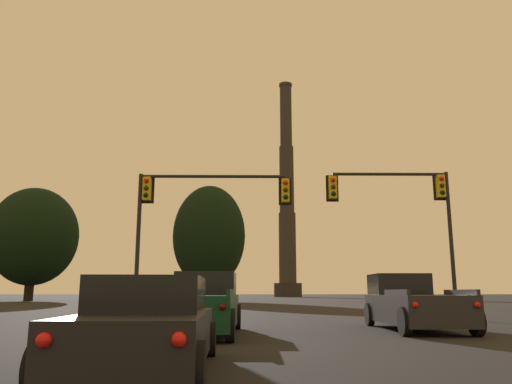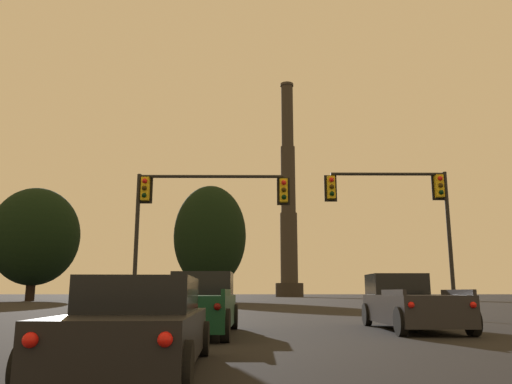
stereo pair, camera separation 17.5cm
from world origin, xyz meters
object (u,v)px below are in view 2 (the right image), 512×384
object	(u,v)px
pickup_truck_right_lane_front	(409,304)
smokestack	(288,209)
traffic_light_overhead_left	(189,206)
pickup_truck_left_lane_front	(198,305)
sedan_left_lane_second	(139,326)
traffic_light_overhead_right	(408,205)

from	to	relation	value
pickup_truck_right_lane_front	smokestack	bearing A→B (deg)	88.66
traffic_light_overhead_left	smokestack	bearing A→B (deg)	83.55
smokestack	pickup_truck_right_lane_front	bearing A→B (deg)	-92.16
traffic_light_overhead_left	smokestack	xyz separation A→B (m)	(12.14, 107.34, 17.65)
pickup_truck_left_lane_front	pickup_truck_right_lane_front	bearing A→B (deg)	14.29
pickup_truck_left_lane_front	sedan_left_lane_second	size ratio (longest dim) A/B	1.16
pickup_truck_right_lane_front	smokestack	world-z (taller)	smokestack
traffic_light_overhead_right	smokestack	world-z (taller)	smokestack
smokestack	pickup_truck_left_lane_front	bearing A→B (deg)	-95.47
sedan_left_lane_second	traffic_light_overhead_right	xyz separation A→B (m)	(8.82, 14.38, 4.41)
sedan_left_lane_second	pickup_truck_right_lane_front	world-z (taller)	pickup_truck_right_lane_front
sedan_left_lane_second	traffic_light_overhead_left	size ratio (longest dim) A/B	0.69
pickup_truck_left_lane_front	traffic_light_overhead_left	size ratio (longest dim) A/B	0.80
sedan_left_lane_second	pickup_truck_right_lane_front	bearing A→B (deg)	49.38
sedan_left_lane_second	smokestack	xyz separation A→B (m)	(11.07, 120.99, 21.88)
traffic_light_overhead_right	sedan_left_lane_second	bearing A→B (deg)	-121.51
pickup_truck_left_lane_front	sedan_left_lane_second	world-z (taller)	pickup_truck_left_lane_front
pickup_truck_left_lane_front	pickup_truck_right_lane_front	distance (m)	6.87
traffic_light_overhead_right	smokestack	size ratio (longest dim) A/B	0.12
traffic_light_overhead_right	traffic_light_overhead_left	bearing A→B (deg)	-175.77
smokestack	sedan_left_lane_second	bearing A→B (deg)	-95.23
traffic_light_overhead_left	pickup_truck_right_lane_front	bearing A→B (deg)	-32.75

